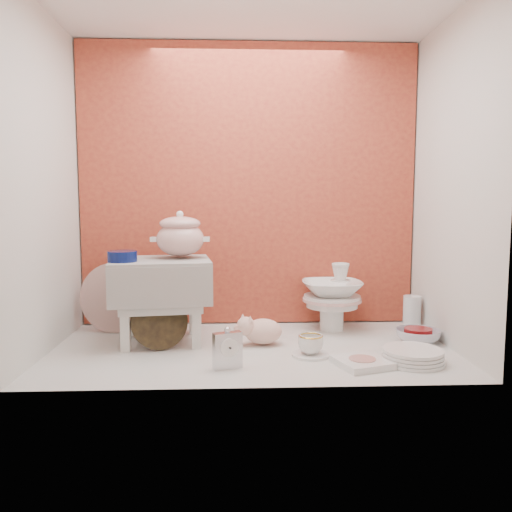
{
  "coord_description": "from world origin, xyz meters",
  "views": [
    {
      "loc": [
        -0.08,
        -2.26,
        0.66
      ],
      "look_at": [
        0.02,
        0.02,
        0.42
      ],
      "focal_mm": 35.73,
      "sensor_mm": 36.0,
      "label": 1
    }
  ],
  "objects_px": {
    "gold_rim_teacup": "(311,344)",
    "dinner_plate_stack": "(413,356)",
    "crystal_bowl": "(418,336)",
    "blue_white_vase": "(153,307)",
    "mantel_clock": "(227,348)",
    "porcelain_tower": "(332,297)",
    "soup_tureen": "(180,234)",
    "step_stool": "(161,301)",
    "floral_platter": "(114,298)",
    "plush_pig": "(263,331)"
  },
  "relations": [
    {
      "from": "gold_rim_teacup",
      "to": "dinner_plate_stack",
      "type": "height_order",
      "value": "gold_rim_teacup"
    },
    {
      "from": "gold_rim_teacup",
      "to": "crystal_bowl",
      "type": "relative_size",
      "value": 0.52
    },
    {
      "from": "blue_white_vase",
      "to": "crystal_bowl",
      "type": "bearing_deg",
      "value": -13.16
    },
    {
      "from": "mantel_clock",
      "to": "porcelain_tower",
      "type": "relative_size",
      "value": 0.48
    },
    {
      "from": "mantel_clock",
      "to": "crystal_bowl",
      "type": "relative_size",
      "value": 0.81
    },
    {
      "from": "soup_tureen",
      "to": "mantel_clock",
      "type": "distance_m",
      "value": 0.66
    },
    {
      "from": "porcelain_tower",
      "to": "crystal_bowl",
      "type": "bearing_deg",
      "value": -35.7
    },
    {
      "from": "porcelain_tower",
      "to": "step_stool",
      "type": "bearing_deg",
      "value": -166.99
    },
    {
      "from": "floral_platter",
      "to": "gold_rim_teacup",
      "type": "height_order",
      "value": "floral_platter"
    },
    {
      "from": "step_stool",
      "to": "mantel_clock",
      "type": "bearing_deg",
      "value": -59.19
    },
    {
      "from": "dinner_plate_stack",
      "to": "porcelain_tower",
      "type": "xyz_separation_m",
      "value": [
        -0.23,
        0.56,
        0.15
      ]
    },
    {
      "from": "mantel_clock",
      "to": "plush_pig",
      "type": "xyz_separation_m",
      "value": [
        0.16,
        0.33,
        -0.02
      ]
    },
    {
      "from": "dinner_plate_stack",
      "to": "crystal_bowl",
      "type": "distance_m",
      "value": 0.32
    },
    {
      "from": "step_stool",
      "to": "gold_rim_teacup",
      "type": "height_order",
      "value": "step_stool"
    },
    {
      "from": "floral_platter",
      "to": "gold_rim_teacup",
      "type": "distance_m",
      "value": 1.05
    },
    {
      "from": "mantel_clock",
      "to": "floral_platter",
      "type": "bearing_deg",
      "value": 113.79
    },
    {
      "from": "gold_rim_teacup",
      "to": "blue_white_vase",
      "type": "bearing_deg",
      "value": 146.88
    },
    {
      "from": "gold_rim_teacup",
      "to": "crystal_bowl",
      "type": "xyz_separation_m",
      "value": [
        0.54,
        0.19,
        -0.02
      ]
    },
    {
      "from": "step_stool",
      "to": "soup_tureen",
      "type": "xyz_separation_m",
      "value": [
        0.09,
        0.05,
        0.31
      ]
    },
    {
      "from": "soup_tureen",
      "to": "crystal_bowl",
      "type": "xyz_separation_m",
      "value": [
        1.12,
        -0.11,
        -0.48
      ]
    },
    {
      "from": "mantel_clock",
      "to": "gold_rim_teacup",
      "type": "relative_size",
      "value": 1.55
    },
    {
      "from": "step_stool",
      "to": "plush_pig",
      "type": "height_order",
      "value": "step_stool"
    },
    {
      "from": "mantel_clock",
      "to": "dinner_plate_stack",
      "type": "height_order",
      "value": "mantel_clock"
    },
    {
      "from": "step_stool",
      "to": "soup_tureen",
      "type": "bearing_deg",
      "value": 20.33
    },
    {
      "from": "step_stool",
      "to": "crystal_bowl",
      "type": "xyz_separation_m",
      "value": [
        1.21,
        -0.06,
        -0.17
      ]
    },
    {
      "from": "plush_pig",
      "to": "crystal_bowl",
      "type": "height_order",
      "value": "plush_pig"
    },
    {
      "from": "blue_white_vase",
      "to": "porcelain_tower",
      "type": "bearing_deg",
      "value": -2.54
    },
    {
      "from": "step_stool",
      "to": "dinner_plate_stack",
      "type": "relative_size",
      "value": 1.76
    },
    {
      "from": "plush_pig",
      "to": "crystal_bowl",
      "type": "bearing_deg",
      "value": 10.08
    },
    {
      "from": "plush_pig",
      "to": "gold_rim_teacup",
      "type": "height_order",
      "value": "plush_pig"
    },
    {
      "from": "soup_tureen",
      "to": "step_stool",
      "type": "bearing_deg",
      "value": -152.05
    },
    {
      "from": "gold_rim_teacup",
      "to": "soup_tureen",
      "type": "bearing_deg",
      "value": 152.96
    },
    {
      "from": "mantel_clock",
      "to": "soup_tureen",
      "type": "bearing_deg",
      "value": 96.76
    },
    {
      "from": "porcelain_tower",
      "to": "floral_platter",
      "type": "bearing_deg",
      "value": 179.59
    },
    {
      "from": "blue_white_vase",
      "to": "dinner_plate_stack",
      "type": "xyz_separation_m",
      "value": [
        1.16,
        -0.6,
        -0.09
      ]
    },
    {
      "from": "mantel_clock",
      "to": "crystal_bowl",
      "type": "xyz_separation_m",
      "value": [
        0.89,
        0.33,
        -0.05
      ]
    },
    {
      "from": "plush_pig",
      "to": "porcelain_tower",
      "type": "bearing_deg",
      "value": 45.12
    },
    {
      "from": "step_stool",
      "to": "soup_tureen",
      "type": "height_order",
      "value": "soup_tureen"
    },
    {
      "from": "crystal_bowl",
      "to": "porcelain_tower",
      "type": "relative_size",
      "value": 0.58
    },
    {
      "from": "porcelain_tower",
      "to": "dinner_plate_stack",
      "type": "bearing_deg",
      "value": -67.42
    },
    {
      "from": "plush_pig",
      "to": "porcelain_tower",
      "type": "xyz_separation_m",
      "value": [
        0.37,
        0.26,
        0.11
      ]
    },
    {
      "from": "crystal_bowl",
      "to": "step_stool",
      "type": "bearing_deg",
      "value": 176.99
    },
    {
      "from": "gold_rim_teacup",
      "to": "dinner_plate_stack",
      "type": "relative_size",
      "value": 0.42
    },
    {
      "from": "dinner_plate_stack",
      "to": "plush_pig",
      "type": "bearing_deg",
      "value": 154.06
    },
    {
      "from": "soup_tureen",
      "to": "blue_white_vase",
      "type": "relative_size",
      "value": 1.12
    },
    {
      "from": "blue_white_vase",
      "to": "crystal_bowl",
      "type": "xyz_separation_m",
      "value": [
        1.29,
        -0.3,
        -0.09
      ]
    },
    {
      "from": "soup_tureen",
      "to": "dinner_plate_stack",
      "type": "bearing_deg",
      "value": -22.33
    },
    {
      "from": "plush_pig",
      "to": "dinner_plate_stack",
      "type": "distance_m",
      "value": 0.67
    },
    {
      "from": "porcelain_tower",
      "to": "plush_pig",
      "type": "bearing_deg",
      "value": -144.7
    },
    {
      "from": "soup_tureen",
      "to": "mantel_clock",
      "type": "bearing_deg",
      "value": -62.93
    }
  ]
}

